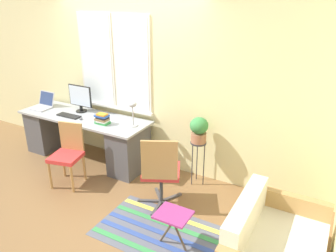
{
  "coord_description": "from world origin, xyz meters",
  "views": [
    {
      "loc": [
        2.84,
        -3.19,
        2.54
      ],
      "look_at": [
        0.98,
        0.17,
        0.95
      ],
      "focal_mm": 35.0,
      "sensor_mm": 36.0,
      "label": 1
    }
  ],
  "objects": [
    {
      "name": "potted_plant",
      "position": [
        1.25,
        0.54,
        0.83
      ],
      "size": [
        0.25,
        0.25,
        0.35
      ],
      "color": "#9E6B4C",
      "rests_on": "plant_stand"
    },
    {
      "name": "office_chair_swivel",
      "position": [
        1.08,
        -0.2,
        0.52
      ],
      "size": [
        0.61,
        0.62,
        0.99
      ],
      "rotation": [
        0.0,
        0.0,
        3.59
      ],
      "color": "#47474C",
      "rests_on": "ground_plane"
    },
    {
      "name": "wall_back_with_window",
      "position": [
        -0.01,
        0.77,
        1.36
      ],
      "size": [
        9.0,
        0.12,
        2.7
      ],
      "color": "beige",
      "rests_on": "ground_plane"
    },
    {
      "name": "desk_chair_wooden",
      "position": [
        -0.35,
        -0.32,
        0.47
      ],
      "size": [
        0.47,
        0.48,
        0.86
      ],
      "rotation": [
        0.0,
        0.0,
        0.24
      ],
      "color": "#B2844C",
      "rests_on": "ground_plane"
    },
    {
      "name": "laptop",
      "position": [
        -1.51,
        0.32,
        0.79
      ],
      "size": [
        0.32,
        0.33,
        0.25
      ],
      "color": "#B7B7BC",
      "rests_on": "desk"
    },
    {
      "name": "keyboard",
      "position": [
        -0.83,
        0.23,
        0.75
      ],
      "size": [
        0.4,
        0.14,
        0.02
      ],
      "color": "black",
      "rests_on": "desk"
    },
    {
      "name": "ground_plane",
      "position": [
        0.0,
        0.0,
        0.0
      ],
      "size": [
        14.0,
        14.0,
        0.0
      ],
      "primitive_type": "plane",
      "color": "brown"
    },
    {
      "name": "monitor",
      "position": [
        -0.81,
        0.5,
        0.97
      ],
      "size": [
        0.44,
        0.18,
        0.43
      ],
      "color": "black",
      "rests_on": "desk"
    },
    {
      "name": "plant_stand",
      "position": [
        1.25,
        0.54,
        0.54
      ],
      "size": [
        0.22,
        0.22,
        0.64
      ],
      "color": "#333338",
      "rests_on": "ground_plane"
    },
    {
      "name": "folding_stool",
      "position": [
        1.55,
        -0.75,
        0.38
      ],
      "size": [
        0.35,
        0.3,
        0.43
      ],
      "color": "#93337A",
      "rests_on": "ground_plane"
    },
    {
      "name": "desk_lamp",
      "position": [
        0.28,
        0.4,
        1.0
      ],
      "size": [
        0.13,
        0.13,
        0.36
      ],
      "color": "#ADADB2",
      "rests_on": "desk"
    },
    {
      "name": "desk",
      "position": [
        -0.64,
        0.35,
        0.4
      ],
      "size": [
        2.19,
        0.7,
        0.74
      ],
      "color": "#9EA3A8",
      "rests_on": "ground_plane"
    },
    {
      "name": "mouse",
      "position": [
        -0.56,
        0.21,
        0.75
      ],
      "size": [
        0.04,
        0.06,
        0.03
      ],
      "color": "slate",
      "rests_on": "desk"
    },
    {
      "name": "floor_rug_striped",
      "position": [
        1.37,
        -0.63,
        0.0
      ],
      "size": [
        1.55,
        0.87,
        0.01
      ],
      "color": "#565B6B",
      "rests_on": "ground_plane"
    },
    {
      "name": "book_stack",
      "position": [
        -0.16,
        0.24,
        0.81
      ],
      "size": [
        0.21,
        0.15,
        0.16
      ],
      "color": "green",
      "rests_on": "desk"
    }
  ]
}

